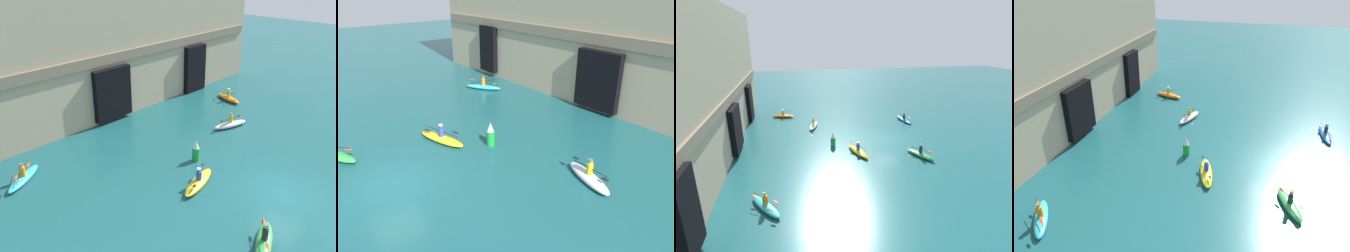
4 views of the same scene
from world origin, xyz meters
The scene contains 9 objects.
ground_plane centered at (0.00, 0.00, 0.00)m, with size 120.00×120.00×0.00m, color #195156.
cliff_bluff centered at (-0.67, 18.11, 6.57)m, with size 38.81×6.33×13.21m.
kayak_white centered at (5.53, 7.34, 0.26)m, with size 3.09×1.59×1.20m.
kayak_cyan centered at (-9.40, 11.88, 0.24)m, with size 3.07×2.34×1.18m.
kayak_green centered at (-4.42, -1.39, 0.24)m, with size 3.05×1.89×1.21m.
kayak_blue centered at (5.62, -4.28, 0.20)m, with size 3.50×1.08×1.06m.
kayak_yellow centered at (-2.58, 4.00, 0.24)m, with size 3.43×1.64×1.13m.
kayak_orange centered at (10.39, 10.93, 0.23)m, with size 1.61×3.04×1.12m.
marker_buoy centered at (-0.41, 5.99, 0.65)m, with size 0.48×0.48×1.41m.
Camera 3 is at (-24.18, 9.92, 10.51)m, focal length 28.00 mm.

